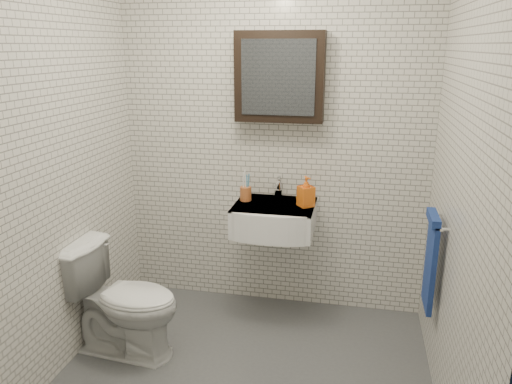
% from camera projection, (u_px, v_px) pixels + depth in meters
% --- Properties ---
extents(ground, '(2.20, 2.00, 0.01)m').
position_uv_depth(ground, '(243.00, 378.00, 2.97)').
color(ground, '#4B4E52').
rests_on(ground, ground).
extents(room_shell, '(2.22, 2.02, 2.51)m').
position_uv_depth(room_shell, '(241.00, 135.00, 2.55)').
color(room_shell, silver).
rests_on(room_shell, ground).
extents(washbasin, '(0.55, 0.50, 0.20)m').
position_uv_depth(washbasin, '(273.00, 219.00, 3.43)').
color(washbasin, white).
rests_on(washbasin, room_shell).
extents(faucet, '(0.06, 0.20, 0.15)m').
position_uv_depth(faucet, '(278.00, 189.00, 3.57)').
color(faucet, silver).
rests_on(faucet, washbasin).
extents(mirror_cabinet, '(0.60, 0.15, 0.60)m').
position_uv_depth(mirror_cabinet, '(280.00, 77.00, 3.35)').
color(mirror_cabinet, black).
rests_on(mirror_cabinet, room_shell).
extents(towel_rail, '(0.09, 0.30, 0.58)m').
position_uv_depth(towel_rail, '(431.00, 258.00, 2.89)').
color(towel_rail, silver).
rests_on(towel_rail, room_shell).
extents(toothbrush_cup, '(0.10, 0.10, 0.22)m').
position_uv_depth(toothbrush_cup, '(246.00, 193.00, 3.51)').
color(toothbrush_cup, '#A9562A').
rests_on(toothbrush_cup, washbasin).
extents(soap_bottle, '(0.13, 0.13, 0.21)m').
position_uv_depth(soap_bottle, '(306.00, 192.00, 3.37)').
color(soap_bottle, '#FC571A').
rests_on(soap_bottle, washbasin).
extents(toilet, '(0.76, 0.48, 0.74)m').
position_uv_depth(toilet, '(123.00, 300.00, 3.14)').
color(toilet, white).
rests_on(toilet, ground).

